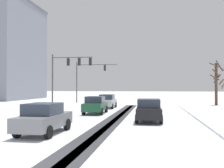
{
  "coord_description": "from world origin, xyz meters",
  "views": [
    {
      "loc": [
        4.2,
        -7.43,
        2.45
      ],
      "look_at": [
        0.0,
        18.3,
        2.8
      ],
      "focal_mm": 40.74,
      "sensor_mm": 36.0,
      "label": 1
    }
  ],
  "objects": [
    {
      "name": "ground_plane",
      "position": [
        0.0,
        0.0,
        0.0
      ],
      "size": [
        300.0,
        300.0,
        0.0
      ],
      "primitive_type": "plane",
      "color": "silver"
    },
    {
      "name": "wheel_track_left_lane",
      "position": [
        1.54,
        13.07,
        0.0
      ],
      "size": [
        0.88,
        28.75,
        0.01
      ],
      "primitive_type": "cube",
      "color": "#38383D",
      "rests_on": "ground"
    },
    {
      "name": "wheel_track_right_lane",
      "position": [
        1.04,
        13.07,
        0.0
      ],
      "size": [
        1.05,
        28.75,
        0.01
      ],
      "primitive_type": "cube",
      "color": "#38383D",
      "rests_on": "ground"
    },
    {
      "name": "traffic_signal_near_left",
      "position": [
        -6.05,
        22.22,
        4.76
      ],
      "size": [
        5.08,
        0.49,
        6.5
      ],
      "color": "#47474C",
      "rests_on": "ground"
    },
    {
      "name": "traffic_signal_far_left",
      "position": [
        -6.18,
        32.19,
        4.47
      ],
      "size": [
        6.67,
        0.46,
        6.5
      ],
      "color": "#47474C",
      "rests_on": "ground"
    },
    {
      "name": "car_silver_lead",
      "position": [
        -1.21,
        22.17,
        0.82
      ],
      "size": [
        1.85,
        4.11,
        1.62
      ],
      "color": "#B7BABF",
      "rests_on": "ground"
    },
    {
      "name": "car_dark_green_second",
      "position": [
        -1.15,
        15.72,
        0.82
      ],
      "size": [
        1.9,
        4.13,
        1.62
      ],
      "color": "#194C2D",
      "rests_on": "ground"
    },
    {
      "name": "car_black_third",
      "position": [
        3.86,
        11.03,
        0.82
      ],
      "size": [
        1.91,
        4.14,
        1.62
      ],
      "color": "black",
      "rests_on": "ground"
    },
    {
      "name": "car_grey_fourth",
      "position": [
        -1.51,
        5.24,
        0.82
      ],
      "size": [
        1.89,
        4.13,
        1.62
      ],
      "color": "slate",
      "rests_on": "ground"
    },
    {
      "name": "bare_tree_sidewalk_far",
      "position": [
        12.79,
        29.39,
        3.25
      ],
      "size": [
        1.87,
        1.79,
        6.14
      ],
      "color": "#4C3828",
      "rests_on": "ground"
    }
  ]
}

